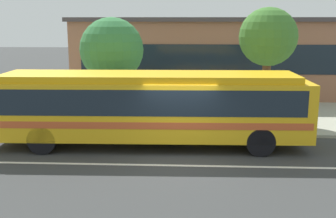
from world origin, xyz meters
name	(u,v)px	position (x,y,z in m)	size (l,w,h in m)	color
ground_plane	(180,158)	(0.00, 0.00, 0.00)	(120.00, 120.00, 0.00)	#363838
sidewalk_slab	(183,113)	(0.00, 6.72, 0.06)	(60.00, 8.00, 0.12)	#9FA08D
lane_stripe_center	(179,165)	(0.00, -0.80, 0.00)	(56.00, 0.16, 0.01)	silver
transit_bus	(150,104)	(-1.14, 1.37, 1.59)	(11.57, 2.78, 2.72)	gold
pedestrian_waiting_near_sign	(213,99)	(1.39, 4.79, 1.16)	(0.44, 0.44, 1.78)	#1C234D
bus_stop_sign	(240,96)	(2.39, 3.23, 1.60)	(0.11, 0.44, 2.29)	gray
street_tree_near_stop	(112,50)	(-3.14, 4.84, 3.32)	(2.82, 2.82, 4.64)	brown
street_tree_mid_block	(268,38)	(3.76, 5.27, 3.84)	(2.58, 2.58, 5.07)	brown
station_building	(221,56)	(2.33, 13.34, 2.40)	(18.08, 7.72, 4.78)	#956249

